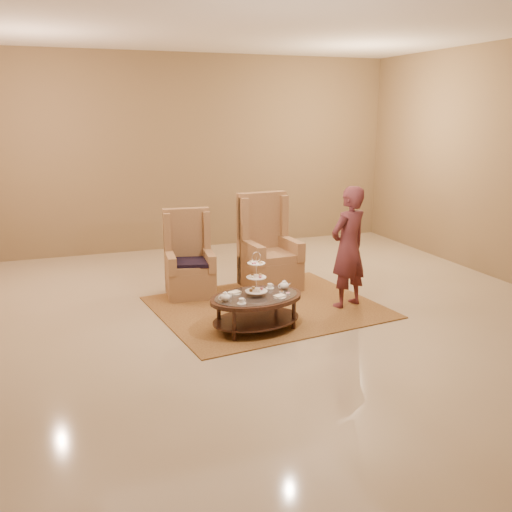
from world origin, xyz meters
name	(u,v)px	position (x,y,z in m)	size (l,w,h in m)	color
ground	(260,316)	(0.00, 0.00, 0.00)	(8.00, 8.00, 0.00)	tan
ceiling	(260,316)	(0.00, 0.00, 0.00)	(8.00, 8.00, 0.02)	silver
wall_back	(184,153)	(0.00, 4.00, 1.75)	(8.00, 0.04, 3.50)	olive
rug	(267,307)	(0.20, 0.28, 0.01)	(3.02, 2.62, 0.01)	olive
tea_table	(256,302)	(-0.20, -0.40, 0.34)	(1.23, 0.94, 0.94)	black
armchair_left	(189,266)	(-0.61, 1.20, 0.40)	(0.70, 0.73, 1.19)	#9C7149
armchair_right	(267,256)	(0.54, 1.16, 0.46)	(0.79, 0.81, 1.36)	#9C7149
person	(348,248)	(1.20, -0.02, 0.79)	(0.67, 0.55, 1.59)	#57252A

